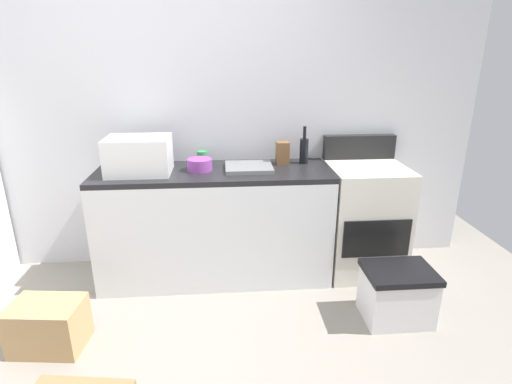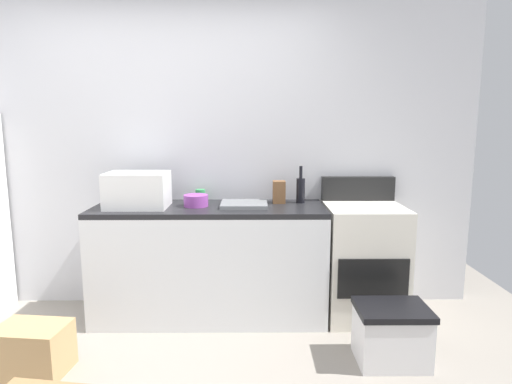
{
  "view_description": "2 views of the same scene",
  "coord_description": "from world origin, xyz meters",
  "px_view_note": "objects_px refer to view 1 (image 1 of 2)",
  "views": [
    {
      "loc": [
        0.39,
        -1.8,
        1.76
      ],
      "look_at": [
        0.61,
        0.98,
        0.79
      ],
      "focal_mm": 28.47,
      "sensor_mm": 36.0,
      "label": 1
    },
    {
      "loc": [
        0.64,
        -2.13,
        1.55
      ],
      "look_at": [
        0.67,
        1.03,
        1.04
      ],
      "focal_mm": 30.56,
      "sensor_mm": 36.0,
      "label": 2
    }
  ],
  "objects_px": {
    "knife_block": "(283,153)",
    "stove_oven": "(364,217)",
    "mixing_bowl": "(200,165)",
    "microwave": "(139,155)",
    "coffee_mug": "(202,157)",
    "storage_bin": "(397,294)",
    "wine_bottle": "(304,150)",
    "cardboard_box_medium": "(48,325)"
  },
  "relations": [
    {
      "from": "wine_bottle",
      "to": "storage_bin",
      "type": "distance_m",
      "value": 1.28
    },
    {
      "from": "stove_oven",
      "to": "mixing_bowl",
      "type": "xyz_separation_m",
      "value": [
        -1.32,
        0.0,
        0.48
      ]
    },
    {
      "from": "coffee_mug",
      "to": "knife_block",
      "type": "bearing_deg",
      "value": -6.41
    },
    {
      "from": "wine_bottle",
      "to": "storage_bin",
      "type": "relative_size",
      "value": 0.65
    },
    {
      "from": "stove_oven",
      "to": "cardboard_box_medium",
      "type": "distance_m",
      "value": 2.41
    },
    {
      "from": "knife_block",
      "to": "stove_oven",
      "type": "bearing_deg",
      "value": -11.44
    },
    {
      "from": "wine_bottle",
      "to": "knife_block",
      "type": "bearing_deg",
      "value": -176.69
    },
    {
      "from": "wine_bottle",
      "to": "knife_block",
      "type": "relative_size",
      "value": 1.67
    },
    {
      "from": "cardboard_box_medium",
      "to": "stove_oven",
      "type": "bearing_deg",
      "value": 19.74
    },
    {
      "from": "microwave",
      "to": "storage_bin",
      "type": "height_order",
      "value": "microwave"
    },
    {
      "from": "microwave",
      "to": "cardboard_box_medium",
      "type": "distance_m",
      "value": 1.27
    },
    {
      "from": "coffee_mug",
      "to": "cardboard_box_medium",
      "type": "height_order",
      "value": "coffee_mug"
    },
    {
      "from": "wine_bottle",
      "to": "knife_block",
      "type": "distance_m",
      "value": 0.18
    },
    {
      "from": "wine_bottle",
      "to": "storage_bin",
      "type": "bearing_deg",
      "value": -58.91
    },
    {
      "from": "stove_oven",
      "to": "microwave",
      "type": "xyz_separation_m",
      "value": [
        -1.76,
        -0.04,
        0.57
      ]
    },
    {
      "from": "cardboard_box_medium",
      "to": "knife_block",
      "type": "bearing_deg",
      "value": 30.74
    },
    {
      "from": "wine_bottle",
      "to": "cardboard_box_medium",
      "type": "distance_m",
      "value": 2.18
    },
    {
      "from": "knife_block",
      "to": "mixing_bowl",
      "type": "height_order",
      "value": "knife_block"
    },
    {
      "from": "microwave",
      "to": "coffee_mug",
      "type": "bearing_deg",
      "value": 28.51
    },
    {
      "from": "wine_bottle",
      "to": "cardboard_box_medium",
      "type": "xyz_separation_m",
      "value": [
        -1.76,
        -0.95,
        -0.86
      ]
    },
    {
      "from": "coffee_mug",
      "to": "cardboard_box_medium",
      "type": "bearing_deg",
      "value": -132.8
    },
    {
      "from": "stove_oven",
      "to": "mixing_bowl",
      "type": "height_order",
      "value": "stove_oven"
    },
    {
      "from": "wine_bottle",
      "to": "mixing_bowl",
      "type": "relative_size",
      "value": 1.58
    },
    {
      "from": "knife_block",
      "to": "storage_bin",
      "type": "relative_size",
      "value": 0.39
    },
    {
      "from": "microwave",
      "to": "mixing_bowl",
      "type": "relative_size",
      "value": 2.42
    },
    {
      "from": "coffee_mug",
      "to": "storage_bin",
      "type": "xyz_separation_m",
      "value": [
        1.33,
        -0.91,
        -0.76
      ]
    },
    {
      "from": "wine_bottle",
      "to": "storage_bin",
      "type": "xyz_separation_m",
      "value": [
        0.51,
        -0.85,
        -0.82
      ]
    },
    {
      "from": "coffee_mug",
      "to": "storage_bin",
      "type": "bearing_deg",
      "value": -34.36
    },
    {
      "from": "microwave",
      "to": "knife_block",
      "type": "height_order",
      "value": "microwave"
    },
    {
      "from": "microwave",
      "to": "wine_bottle",
      "type": "distance_m",
      "value": 1.28
    },
    {
      "from": "microwave",
      "to": "knife_block",
      "type": "relative_size",
      "value": 2.56
    },
    {
      "from": "stove_oven",
      "to": "microwave",
      "type": "bearing_deg",
      "value": -178.79
    },
    {
      "from": "storage_bin",
      "to": "stove_oven",
      "type": "bearing_deg",
      "value": 91.62
    },
    {
      "from": "mixing_bowl",
      "to": "microwave",
      "type": "bearing_deg",
      "value": -175.13
    },
    {
      "from": "wine_bottle",
      "to": "coffee_mug",
      "type": "relative_size",
      "value": 3.0
    },
    {
      "from": "microwave",
      "to": "storage_bin",
      "type": "xyz_separation_m",
      "value": [
        1.78,
        -0.67,
        -0.84
      ]
    },
    {
      "from": "wine_bottle",
      "to": "coffee_mug",
      "type": "height_order",
      "value": "wine_bottle"
    },
    {
      "from": "coffee_mug",
      "to": "mixing_bowl",
      "type": "distance_m",
      "value": 0.21
    },
    {
      "from": "wine_bottle",
      "to": "coffee_mug",
      "type": "xyz_separation_m",
      "value": [
        -0.82,
        0.06,
        -0.06
      ]
    },
    {
      "from": "knife_block",
      "to": "cardboard_box_medium",
      "type": "xyz_separation_m",
      "value": [
        -1.58,
        -0.94,
        -0.84
      ]
    },
    {
      "from": "stove_oven",
      "to": "wine_bottle",
      "type": "height_order",
      "value": "wine_bottle"
    },
    {
      "from": "storage_bin",
      "to": "mixing_bowl",
      "type": "bearing_deg",
      "value": 152.33
    }
  ]
}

